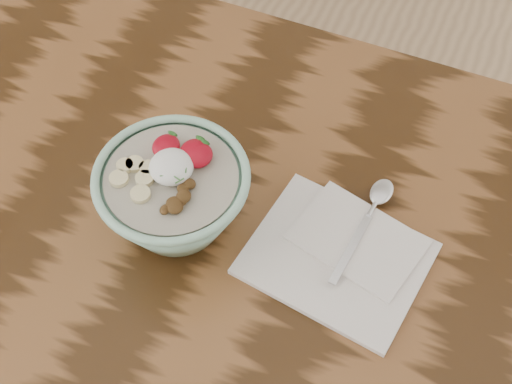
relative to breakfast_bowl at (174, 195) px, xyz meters
The scene contains 4 objects.
table 16.26cm from the breakfast_bowl, 44.87° to the right, with size 160.00×90.00×75.00cm.
breakfast_bowl is the anchor object (origin of this frame).
napkin 23.77cm from the breakfast_bowl, ahead, with size 25.31×21.92×1.41cm.
spoon 27.78cm from the breakfast_bowl, 26.31° to the left, with size 4.07×18.83×0.98cm.
Camera 1 is at (29.71, -43.71, 159.63)cm, focal length 50.00 mm.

